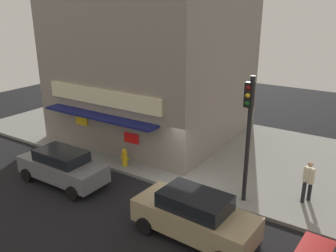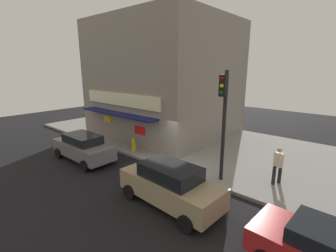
{
  "view_description": "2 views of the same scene",
  "coord_description": "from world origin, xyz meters",
  "px_view_note": "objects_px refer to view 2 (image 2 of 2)",
  "views": [
    {
      "loc": [
        7.13,
        -11.97,
        7.96
      ],
      "look_at": [
        -2.24,
        2.4,
        2.03
      ],
      "focal_mm": 38.05,
      "sensor_mm": 36.0,
      "label": 1
    },
    {
      "loc": [
        7.72,
        -9.15,
        5.54
      ],
      "look_at": [
        -2.11,
        2.22,
        1.81
      ],
      "focal_mm": 25.52,
      "sensor_mm": 36.0,
      "label": 2
    }
  ],
  "objects_px": {
    "fire_hydrant": "(133,145)",
    "parked_car_tan": "(170,185)",
    "parked_car_grey": "(83,147)",
    "traffic_light": "(224,112)",
    "pedestrian": "(278,164)",
    "trash_can": "(148,140)",
    "potted_plant_by_doorway": "(143,131)"
  },
  "relations": [
    {
      "from": "parked_car_tan",
      "to": "parked_car_grey",
      "type": "xyz_separation_m",
      "value": [
        -7.11,
        0.25,
        -0.05
      ]
    },
    {
      "from": "traffic_light",
      "to": "fire_hydrant",
      "type": "relative_size",
      "value": 5.72
    },
    {
      "from": "pedestrian",
      "to": "potted_plant_by_doorway",
      "type": "height_order",
      "value": "pedestrian"
    },
    {
      "from": "fire_hydrant",
      "to": "potted_plant_by_doorway",
      "type": "distance_m",
      "value": 2.8
    },
    {
      "from": "parked_car_tan",
      "to": "parked_car_grey",
      "type": "height_order",
      "value": "parked_car_tan"
    },
    {
      "from": "parked_car_tan",
      "to": "potted_plant_by_doorway",
      "type": "bearing_deg",
      "value": 143.83
    },
    {
      "from": "pedestrian",
      "to": "potted_plant_by_doorway",
      "type": "xyz_separation_m",
      "value": [
        -10.08,
        0.87,
        -0.37
      ]
    },
    {
      "from": "fire_hydrant",
      "to": "parked_car_tan",
      "type": "relative_size",
      "value": 0.2
    },
    {
      "from": "fire_hydrant",
      "to": "potted_plant_by_doorway",
      "type": "relative_size",
      "value": 0.89
    },
    {
      "from": "potted_plant_by_doorway",
      "to": "parked_car_grey",
      "type": "bearing_deg",
      "value": -88.3
    },
    {
      "from": "traffic_light",
      "to": "parked_car_tan",
      "type": "xyz_separation_m",
      "value": [
        -0.62,
        -3.02,
        -2.63
      ]
    },
    {
      "from": "pedestrian",
      "to": "parked_car_grey",
      "type": "height_order",
      "value": "pedestrian"
    },
    {
      "from": "pedestrian",
      "to": "traffic_light",
      "type": "bearing_deg",
      "value": -147.44
    },
    {
      "from": "fire_hydrant",
      "to": "parked_car_tan",
      "type": "height_order",
      "value": "parked_car_tan"
    },
    {
      "from": "parked_car_tan",
      "to": "pedestrian",
      "type": "bearing_deg",
      "value": 57.49
    },
    {
      "from": "traffic_light",
      "to": "pedestrian",
      "type": "relative_size",
      "value": 2.94
    },
    {
      "from": "potted_plant_by_doorway",
      "to": "parked_car_tan",
      "type": "bearing_deg",
      "value": -36.17
    },
    {
      "from": "trash_can",
      "to": "potted_plant_by_doorway",
      "type": "relative_size",
      "value": 0.75
    },
    {
      "from": "parked_car_tan",
      "to": "parked_car_grey",
      "type": "distance_m",
      "value": 7.11
    },
    {
      "from": "pedestrian",
      "to": "parked_car_grey",
      "type": "distance_m",
      "value": 10.78
    },
    {
      "from": "fire_hydrant",
      "to": "traffic_light",
      "type": "bearing_deg",
      "value": 0.32
    },
    {
      "from": "trash_can",
      "to": "pedestrian",
      "type": "distance_m",
      "value": 8.78
    },
    {
      "from": "trash_can",
      "to": "parked_car_grey",
      "type": "height_order",
      "value": "parked_car_grey"
    },
    {
      "from": "potted_plant_by_doorway",
      "to": "parked_car_grey",
      "type": "distance_m",
      "value": 5.06
    },
    {
      "from": "trash_can",
      "to": "potted_plant_by_doorway",
      "type": "bearing_deg",
      "value": 149.31
    },
    {
      "from": "parked_car_grey",
      "to": "traffic_light",
      "type": "bearing_deg",
      "value": 19.77
    },
    {
      "from": "trash_can",
      "to": "parked_car_grey",
      "type": "xyz_separation_m",
      "value": [
        -1.17,
        -4.28,
        0.29
      ]
    },
    {
      "from": "traffic_light",
      "to": "parked_car_grey",
      "type": "relative_size",
      "value": 1.2
    },
    {
      "from": "parked_car_tan",
      "to": "parked_car_grey",
      "type": "bearing_deg",
      "value": 178.02
    },
    {
      "from": "potted_plant_by_doorway",
      "to": "traffic_light",
      "type": "bearing_deg",
      "value": -16.15
    },
    {
      "from": "pedestrian",
      "to": "parked_car_tan",
      "type": "relative_size",
      "value": 0.39
    },
    {
      "from": "potted_plant_by_doorway",
      "to": "parked_car_tan",
      "type": "xyz_separation_m",
      "value": [
        7.26,
        -5.3,
        0.12
      ]
    }
  ]
}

